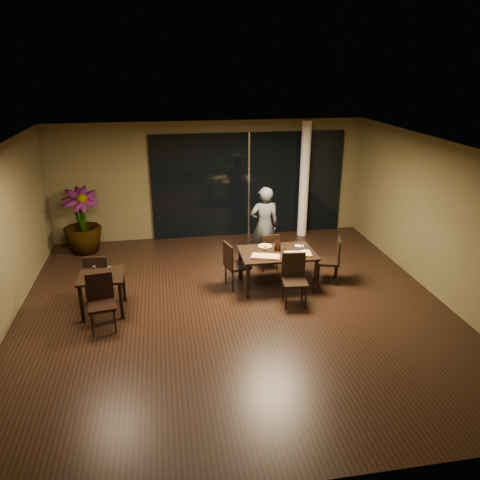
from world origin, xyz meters
The scene contains 32 objects.
ground centered at (0.00, 0.00, 0.00)m, with size 8.00×8.00×0.00m, color black.
wall_back centered at (0.00, 4.05, 1.50)m, with size 8.00×0.10×3.00m, color brown.
wall_front centered at (0.00, -4.05, 1.50)m, with size 8.00×0.10×3.00m, color brown.
wall_right centered at (4.05, 0.00, 1.50)m, with size 0.10×8.00×3.00m, color brown.
ceiling centered at (0.00, 0.00, 3.02)m, with size 8.00×8.00×0.04m, color silver.
window_panel centered at (1.00, 3.96, 1.35)m, with size 5.00×0.06×2.70m, color black.
column centered at (2.40, 3.65, 1.50)m, with size 0.24×0.24×3.00m, color white.
main_table centered at (1.00, 0.80, 0.68)m, with size 1.50×1.00×0.75m.
side_table centered at (-2.40, 0.30, 0.62)m, with size 0.80×0.80×0.75m.
chair_main_far centered at (1.02, 1.59, 0.48)m, with size 0.44×0.44×0.86m.
chair_main_near centered at (1.15, 0.05, 0.55)m, with size 0.50×0.50×0.98m.
chair_main_left centered at (0.12, 0.87, 0.54)m, with size 0.55×0.55×0.98m.
chair_main_right centered at (2.18, 0.79, 0.54)m, with size 0.56×0.56×0.96m.
chair_side_far centered at (-2.53, 0.75, 0.54)m, with size 0.49×0.49×0.97m.
chair_side_near centered at (-2.37, -0.27, 0.55)m, with size 0.52×0.52×0.98m.
diner centered at (1.00, 2.02, 0.90)m, with size 0.61×0.41×1.79m, color #2D3032.
potted_plant centered at (-3.16, 3.38, 0.79)m, with size 0.86×0.86×1.58m, color #1D4E1A.
pizza_board_left centered at (0.71, 0.57, 0.76)m, with size 0.58×0.29×0.01m, color #442416.
pizza_board_right centered at (1.37, 0.58, 0.76)m, with size 0.53×0.26×0.01m, color #462B16.
oblong_pizza_left centered at (0.71, 0.57, 0.77)m, with size 0.52×0.24×0.02m, color maroon, non-canonical shape.
oblong_pizza_right centered at (1.37, 0.58, 0.77)m, with size 0.51×0.24×0.02m, color maroon, non-canonical shape.
round_pizza centered at (0.82, 1.13, 0.76)m, with size 0.28×0.28×0.01m, color red.
bottle_a centered at (0.99, 0.87, 0.90)m, with size 0.06×0.06×0.29m, color black, non-canonical shape.
bottle_b centered at (1.05, 0.84, 0.88)m, with size 0.06×0.06×0.25m, color black, non-canonical shape.
bottle_c centered at (1.01, 0.92, 0.90)m, with size 0.07×0.07×0.30m, color black, non-canonical shape.
tumbler_left centered at (0.78, 0.92, 0.79)m, with size 0.07×0.07×0.08m, color white.
tumbler_right centered at (1.19, 0.92, 0.79)m, with size 0.07×0.07×0.08m, color white.
napkin_near centered at (1.56, 0.74, 0.76)m, with size 0.18×0.10×0.01m, color white.
napkin_far centered at (1.53, 1.03, 0.76)m, with size 0.18×0.10×0.01m, color white.
wine_glass_a centered at (-2.52, 0.34, 0.83)m, with size 0.07×0.07×0.16m, color white, non-canonical shape.
wine_glass_b centered at (-2.24, 0.24, 0.83)m, with size 0.07×0.07×0.17m, color white, non-canonical shape.
side_napkin centered at (-2.34, 0.09, 0.76)m, with size 0.18×0.11×0.01m, color white.
Camera 1 is at (-1.21, -7.68, 4.37)m, focal length 35.00 mm.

